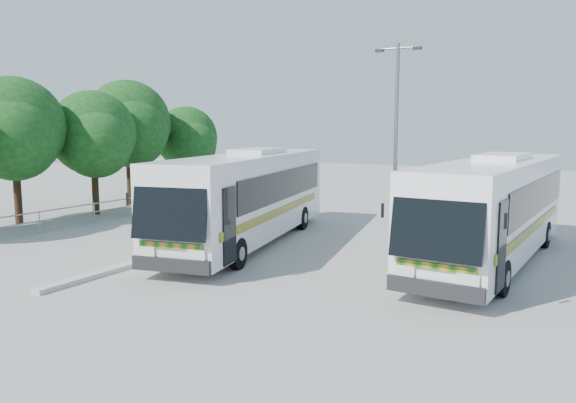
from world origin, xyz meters
The scene contains 10 objects.
ground centered at (0.00, 0.00, 0.00)m, with size 100.00×100.00×0.00m, color gray.
kerb_divider centered at (-2.30, 2.00, 0.07)m, with size 0.40×16.00×0.15m, color #B2B2AD.
railing centered at (-10.00, 4.00, 0.74)m, with size 0.06×22.00×1.00m.
tree_far_b centered at (-13.02, 1.20, 4.57)m, with size 5.33×5.03×6.96m.
tree_far_c centered at (-12.12, 5.10, 4.26)m, with size 4.97×4.69×6.49m.
tree_far_d centered at (-13.31, 8.80, 4.82)m, with size 5.62×5.30×7.33m.
tree_far_e centered at (-12.63, 13.30, 3.89)m, with size 4.54×4.28×5.92m.
coach_main centered at (-0.99, 2.78, 1.93)m, with size 5.01×12.91×3.51m.
coach_adjacent centered at (8.01, 4.17, 1.90)m, with size 3.30×12.61×3.46m.
lamppost centered at (3.46, 7.32, 4.43)m, with size 1.96×0.22×8.02m.
Camera 1 is at (11.09, -15.65, 4.59)m, focal length 35.00 mm.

